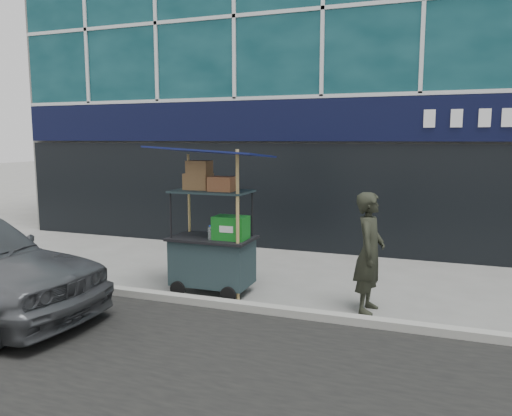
% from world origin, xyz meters
% --- Properties ---
extents(ground, '(80.00, 80.00, 0.00)m').
position_xyz_m(ground, '(0.00, 0.00, 0.00)').
color(ground, slate).
rests_on(ground, ground).
extents(curb, '(80.00, 0.18, 0.12)m').
position_xyz_m(curb, '(0.00, -0.20, 0.06)').
color(curb, gray).
rests_on(curb, ground).
extents(building, '(16.00, 6.20, 12.00)m').
position_xyz_m(building, '(0.00, 6.95, 6.02)').
color(building, slate).
rests_on(building, ground).
extents(vendor_cart, '(1.78, 1.25, 2.40)m').
position_xyz_m(vendor_cart, '(-0.95, 0.42, 0.84)').
color(vendor_cart, '#1B2B2F').
rests_on(vendor_cart, ground).
extents(vendor_man, '(0.47, 0.67, 1.75)m').
position_xyz_m(vendor_man, '(1.54, 0.41, 0.88)').
color(vendor_man, black).
rests_on(vendor_man, ground).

